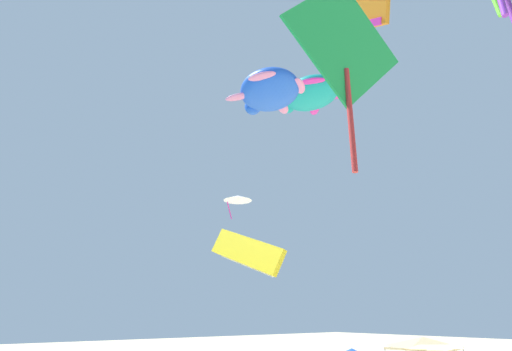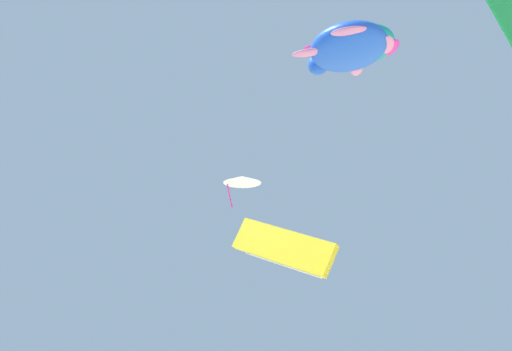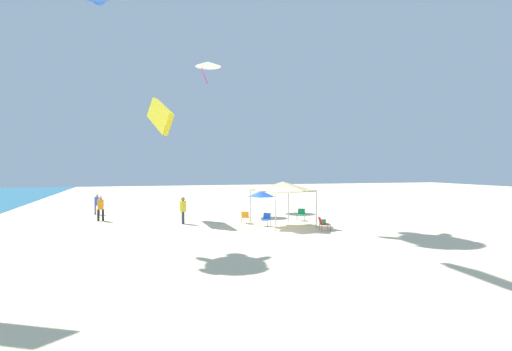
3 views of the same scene
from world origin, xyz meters
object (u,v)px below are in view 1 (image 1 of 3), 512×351
kite_diamond_green (344,48)px  kite_parafoil_yellow (247,252)px  kite_turtle_blue (269,92)px  kite_turtle_teal (309,95)px  kite_delta_white (238,198)px  kite_parafoil_orange (346,19)px  canopy_tent (423,343)px

kite_diamond_green → kite_parafoil_yellow: bearing=66.9°
kite_diamond_green → kite_turtle_blue: (7.76, -4.54, 4.38)m
kite_turtle_teal → kite_turtle_blue: size_ratio=1.37×
kite_diamond_green → kite_parafoil_yellow: size_ratio=0.80×
kite_delta_white → kite_parafoil_yellow: 11.11m
kite_parafoil_orange → kite_parafoil_yellow: (7.76, 0.97, -12.00)m
canopy_tent → kite_turtle_teal: size_ratio=0.69×
kite_parafoil_orange → kite_turtle_teal: 7.29m
kite_delta_white → kite_parafoil_yellow: (-7.98, 4.93, -5.95)m
kite_parafoil_yellow → kite_diamond_green: bearing=-40.3°
canopy_tent → kite_turtle_blue: kite_turtle_blue is taller
kite_turtle_teal → kite_parafoil_orange: bearing=152.6°
kite_delta_white → canopy_tent: bearing=-4.4°
kite_turtle_teal → canopy_tent: bearing=-149.1°
kite_parafoil_yellow → kite_turtle_teal: bearing=62.8°
canopy_tent → kite_diamond_green: kite_diamond_green is taller
kite_delta_white → kite_turtle_blue: (-14.94, 8.98, -0.04)m
kite_diamond_green → kite_turtle_blue: kite_turtle_blue is taller
kite_turtle_teal → kite_parafoil_yellow: size_ratio=1.01×
kite_parafoil_yellow → kite_turtle_blue: 9.99m
canopy_tent → kite_diamond_green: bearing=118.4°
canopy_tent → kite_parafoil_orange: size_ratio=0.69×
kite_parafoil_orange → kite_diamond_green: (-6.97, 9.56, -10.48)m
kite_diamond_green → kite_turtle_blue: size_ratio=1.09×
kite_turtle_blue → kite_turtle_teal: bearing=-43.8°
kite_turtle_teal → kite_delta_white: bearing=-1.4°
kite_parafoil_yellow → kite_turtle_blue: bearing=-40.3°
kite_parafoil_orange → kite_diamond_green: kite_parafoil_orange is taller
canopy_tent → kite_turtle_blue: 15.63m
kite_diamond_green → kite_delta_white: bearing=66.4°
canopy_tent → kite_diamond_green: size_ratio=0.87×
kite_parafoil_orange → kite_turtle_teal: size_ratio=1.00×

